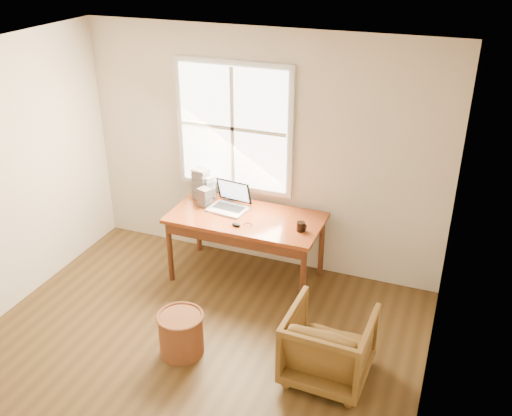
{
  "coord_description": "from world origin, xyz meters",
  "views": [
    {
      "loc": [
        2.01,
        -3.08,
        3.48
      ],
      "look_at": [
        0.17,
        1.65,
        0.95
      ],
      "focal_mm": 40.0,
      "sensor_mm": 36.0,
      "label": 1
    }
  ],
  "objects_px": {
    "armchair": "(329,345)",
    "wicker_stool": "(181,334)",
    "coffee_mug": "(301,227)",
    "cd_stack_a": "(207,188)",
    "desk": "(246,218)",
    "laptop": "(227,198)"
  },
  "relations": [
    {
      "from": "cd_stack_a",
      "to": "armchair",
      "type": "bearing_deg",
      "value": -38.3
    },
    {
      "from": "desk",
      "to": "cd_stack_a",
      "type": "distance_m",
      "value": 0.63
    },
    {
      "from": "laptop",
      "to": "cd_stack_a",
      "type": "height_order",
      "value": "laptop"
    },
    {
      "from": "armchair",
      "to": "coffee_mug",
      "type": "xyz_separation_m",
      "value": [
        -0.59,
        1.06,
        0.48
      ]
    },
    {
      "from": "wicker_stool",
      "to": "cd_stack_a",
      "type": "distance_m",
      "value": 1.8
    },
    {
      "from": "armchair",
      "to": "desk",
      "type": "bearing_deg",
      "value": -41.62
    },
    {
      "from": "coffee_mug",
      "to": "cd_stack_a",
      "type": "relative_size",
      "value": 0.35
    },
    {
      "from": "desk",
      "to": "coffee_mug",
      "type": "height_order",
      "value": "coffee_mug"
    },
    {
      "from": "wicker_stool",
      "to": "laptop",
      "type": "xyz_separation_m",
      "value": [
        -0.15,
        1.41,
        0.69
      ]
    },
    {
      "from": "desk",
      "to": "coffee_mug",
      "type": "bearing_deg",
      "value": -8.55
    },
    {
      "from": "laptop",
      "to": "cd_stack_a",
      "type": "bearing_deg",
      "value": 156.73
    },
    {
      "from": "armchair",
      "to": "laptop",
      "type": "height_order",
      "value": "laptop"
    },
    {
      "from": "desk",
      "to": "wicker_stool",
      "type": "bearing_deg",
      "value": -93.37
    },
    {
      "from": "wicker_stool",
      "to": "laptop",
      "type": "distance_m",
      "value": 1.57
    },
    {
      "from": "laptop",
      "to": "desk",
      "type": "bearing_deg",
      "value": -6.6
    },
    {
      "from": "armchair",
      "to": "wicker_stool",
      "type": "distance_m",
      "value": 1.32
    },
    {
      "from": "wicker_stool",
      "to": "laptop",
      "type": "relative_size",
      "value": 1.0
    },
    {
      "from": "desk",
      "to": "wicker_stool",
      "type": "height_order",
      "value": "desk"
    },
    {
      "from": "armchair",
      "to": "wicker_stool",
      "type": "height_order",
      "value": "armchair"
    },
    {
      "from": "armchair",
      "to": "coffee_mug",
      "type": "distance_m",
      "value": 1.3
    },
    {
      "from": "desk",
      "to": "cd_stack_a",
      "type": "bearing_deg",
      "value": 156.3
    },
    {
      "from": "coffee_mug",
      "to": "laptop",
      "type": "bearing_deg",
      "value": 153.46
    }
  ]
}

